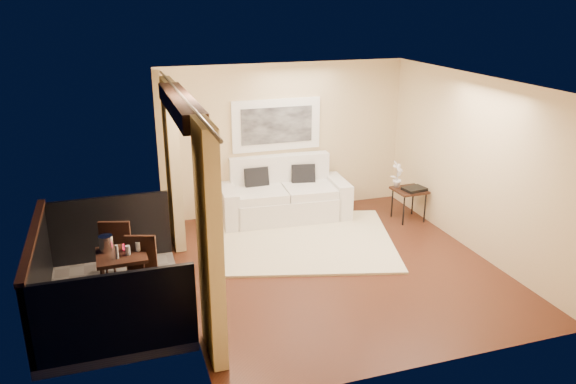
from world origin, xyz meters
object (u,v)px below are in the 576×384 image
balcony_chair_near (140,266)px  orchid (397,174)px  side_table (409,192)px  sofa (283,197)px  bistro_table (122,259)px  ice_bucket (106,243)px  balcony_chair_far (118,247)px

balcony_chair_near → orchid: bearing=38.1°
side_table → orchid: orchid is taller
sofa → balcony_chair_near: bearing=-135.0°
bistro_table → ice_bucket: ice_bucket is taller
orchid → balcony_chair_far: size_ratio=0.50×
side_table → orchid: size_ratio=1.20×
balcony_chair_far → balcony_chair_near: size_ratio=1.05×
balcony_chair_far → ice_bucket: bearing=88.9°
balcony_chair_far → ice_bucket: (-0.14, -0.43, 0.26)m
sofa → orchid: sofa is taller
ice_bucket → sofa: bearing=34.8°
sofa → orchid: (1.92, -0.62, 0.43)m
sofa → ice_bucket: sofa is taller
balcony_chair_far → sofa: bearing=-133.1°
bistro_table → balcony_chair_near: bearing=-12.8°
balcony_chair_far → side_table: bearing=-153.1°
side_table → balcony_chair_near: balcony_chair_near is taller
sofa → bistro_table: 3.64m
orchid → ice_bucket: bearing=-163.3°
side_table → bistro_table: (-4.94, -1.46, 0.12)m
side_table → ice_bucket: 5.28m
balcony_chair_far → ice_bucket: balcony_chair_far is taller
orchid → balcony_chair_near: size_ratio=0.52×
bistro_table → ice_bucket: bearing=138.3°
side_table → balcony_chair_far: (-4.96, -0.88, 0.04)m
sofa → balcony_chair_far: size_ratio=2.41×
sofa → balcony_chair_far: bearing=-146.0°
bistro_table → balcony_chair_near: size_ratio=0.78×
side_table → orchid: 0.38m
sofa → side_table: sofa is taller
side_table → balcony_chair_far: balcony_chair_far is taller
bistro_table → balcony_chair_far: 0.59m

